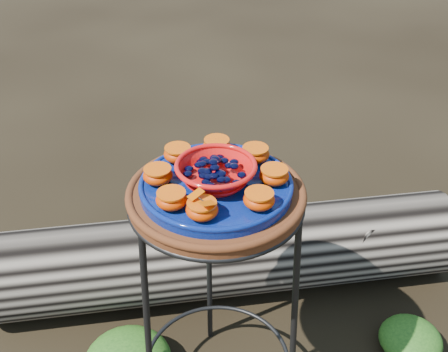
{
  "coord_description": "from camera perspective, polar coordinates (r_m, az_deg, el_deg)",
  "views": [
    {
      "loc": [
        -0.11,
        -1.02,
        1.45
      ],
      "look_at": [
        0.02,
        0.0,
        0.77
      ],
      "focal_mm": 45.0,
      "sensor_mm": 36.0,
      "label": 1
    }
  ],
  "objects": [
    {
      "name": "driftwood_log",
      "position": [
        1.97,
        0.22,
        -7.88
      ],
      "size": [
        1.61,
        0.47,
        0.3
      ],
      "primitive_type": null,
      "rotation": [
        0.0,
        0.0,
        0.03
      ],
      "color": "black",
      "rests_on": "ground"
    },
    {
      "name": "orange_half_0",
      "position": [
        1.13,
        -2.26,
        -3.44
      ],
      "size": [
        0.07,
        0.07,
        0.04
      ],
      "primitive_type": "ellipsoid",
      "color": "#B43A00",
      "rests_on": "cobalt_plate"
    },
    {
      "name": "foliage_right",
      "position": [
        1.93,
        18.44,
        -15.41
      ],
      "size": [
        0.2,
        0.2,
        0.1
      ],
      "primitive_type": "ellipsoid",
      "color": "#1A4312",
      "rests_on": "ground"
    },
    {
      "name": "orange_half_2",
      "position": [
        1.24,
        5.11,
        0.04
      ],
      "size": [
        0.07,
        0.07,
        0.04
      ],
      "primitive_type": "ellipsoid",
      "color": "#B43A00",
      "rests_on": "cobalt_plate"
    },
    {
      "name": "orange_half_5",
      "position": [
        1.31,
        -4.71,
        2.24
      ],
      "size": [
        0.07,
        0.07,
        0.04
      ],
      "primitive_type": "ellipsoid",
      "color": "#B43A00",
      "rests_on": "cobalt_plate"
    },
    {
      "name": "orange_half_6",
      "position": [
        1.24,
        -6.73,
        0.06
      ],
      "size": [
        0.07,
        0.07,
        0.04
      ],
      "primitive_type": "ellipsoid",
      "color": "#B43A00",
      "rests_on": "cobalt_plate"
    },
    {
      "name": "glass_gems",
      "position": [
        1.21,
        -0.84,
        1.65
      ],
      "size": [
        0.13,
        0.13,
        0.02
      ],
      "primitive_type": null,
      "color": "black",
      "rests_on": "red_bowl"
    },
    {
      "name": "orange_half_3",
      "position": [
        1.31,
        3.2,
        2.23
      ],
      "size": [
        0.07,
        0.07,
        0.04
      ],
      "primitive_type": "ellipsoid",
      "color": "#B43A00",
      "rests_on": "cobalt_plate"
    },
    {
      "name": "orange_half_4",
      "position": [
        1.34,
        -0.74,
        3.07
      ],
      "size": [
        0.07,
        0.07,
        0.04
      ],
      "primitive_type": "ellipsoid",
      "color": "#B43A00",
      "rests_on": "cobalt_plate"
    },
    {
      "name": "butterfly",
      "position": [
        1.12,
        -2.28,
        -2.44
      ],
      "size": [
        0.08,
        0.08,
        0.01
      ],
      "primitive_type": null,
      "rotation": [
        0.0,
        0.0,
        0.55
      ],
      "color": "#C64A00",
      "rests_on": "orange_half_0"
    },
    {
      "name": "orange_half_7",
      "position": [
        1.16,
        -5.35,
        -2.39
      ],
      "size": [
        0.07,
        0.07,
        0.04
      ],
      "primitive_type": "ellipsoid",
      "color": "#B43A00",
      "rests_on": "cobalt_plate"
    },
    {
      "name": "orange_half_1",
      "position": [
        1.16,
        3.58,
        -2.42
      ],
      "size": [
        0.07,
        0.07,
        0.04
      ],
      "primitive_type": "ellipsoid",
      "color": "#B43A00",
      "rests_on": "cobalt_plate"
    },
    {
      "name": "cobalt_plate",
      "position": [
        1.25,
        -0.81,
        -1.08
      ],
      "size": [
        0.34,
        0.34,
        0.02
      ],
      "primitive_type": "cylinder",
      "color": "#010E54",
      "rests_on": "terracotta_saucer"
    },
    {
      "name": "red_bowl",
      "position": [
        1.23,
        -0.82,
        0.27
      ],
      "size": [
        0.17,
        0.17,
        0.05
      ],
      "primitive_type": null,
      "color": "red",
      "rests_on": "cobalt_plate"
    },
    {
      "name": "plant_stand",
      "position": [
        1.51,
        -0.69,
        -13.48
      ],
      "size": [
        0.44,
        0.44,
        0.7
      ],
      "primitive_type": null,
      "color": "black",
      "rests_on": "ground"
    },
    {
      "name": "terracotta_saucer",
      "position": [
        1.27,
        -0.8,
        -2.1
      ],
      "size": [
        0.4,
        0.4,
        0.03
      ],
      "primitive_type": "cylinder",
      "color": "#4B250E",
      "rests_on": "plant_stand"
    },
    {
      "name": "foliage_back",
      "position": [
        2.1,
        -8.5,
        -7.7
      ],
      "size": [
        0.32,
        0.32,
        0.16
      ],
      "primitive_type": "ellipsoid",
      "color": "#1A4312",
      "rests_on": "ground"
    }
  ]
}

